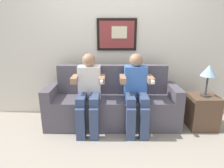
# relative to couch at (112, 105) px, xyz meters

# --- Properties ---
(ground_plane) EXTENTS (5.71, 5.71, 0.00)m
(ground_plane) POSITION_rel_couch_xyz_m (0.00, -0.33, -0.31)
(ground_plane) COLOR #9E9384
(back_wall_assembly) EXTENTS (4.39, 0.10, 2.60)m
(back_wall_assembly) POSITION_rel_couch_xyz_m (0.00, 0.44, 0.99)
(back_wall_assembly) COLOR silver
(back_wall_assembly) RESTS_ON ground_plane
(couch) EXTENTS (1.99, 0.58, 0.90)m
(couch) POSITION_rel_couch_xyz_m (0.00, 0.00, 0.00)
(couch) COLOR #514C56
(couch) RESTS_ON ground_plane
(person_on_left) EXTENTS (0.46, 0.56, 1.11)m
(person_on_left) POSITION_rel_couch_xyz_m (-0.33, -0.17, 0.29)
(person_on_left) COLOR white
(person_on_left) RESTS_ON ground_plane
(person_on_right) EXTENTS (0.46, 0.56, 1.11)m
(person_on_right) POSITION_rel_couch_xyz_m (0.34, -0.17, 0.29)
(person_on_right) COLOR #3F72CC
(person_on_right) RESTS_ON ground_plane
(side_table_right) EXTENTS (0.40, 0.40, 0.50)m
(side_table_right) POSITION_rel_couch_xyz_m (1.34, -0.11, -0.06)
(side_table_right) COLOR brown
(side_table_right) RESTS_ON ground_plane
(table_lamp) EXTENTS (0.22, 0.22, 0.46)m
(table_lamp) POSITION_rel_couch_xyz_m (1.36, -0.12, 0.55)
(table_lamp) COLOR #333338
(table_lamp) RESTS_ON side_table_right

